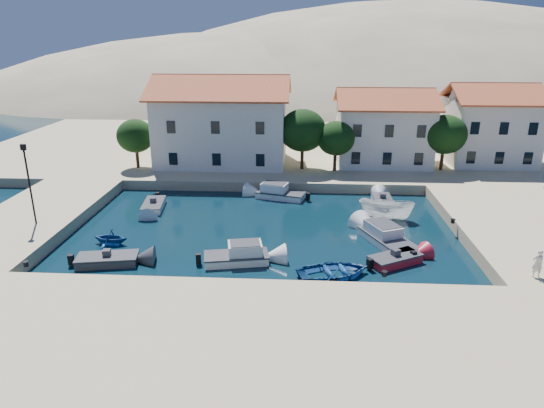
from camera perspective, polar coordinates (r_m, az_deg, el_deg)
The scene contains 23 objects.
ground at distance 29.76m, azimuth -2.46°, elevation -10.48°, with size 400.00×400.00×0.00m, color black.
quay_south at distance 24.47m, azimuth -3.94°, elevation -16.41°, with size 52.00×12.00×1.00m, color tan.
quay_east at distance 42.32m, azimuth 27.94°, elevation -2.79°, with size 11.00×20.00×1.00m, color tan.
quay_west at distance 44.18m, azimuth -26.38°, elevation -1.66°, with size 8.00×20.00×1.00m, color tan.
quay_north at distance 65.28m, azimuth 2.66°, elevation 6.60°, with size 80.00×36.00×1.00m, color tan.
hills at distance 155.14m, azimuth 9.95°, elevation 4.70°, with size 254.00×176.00×99.00m.
building_left at distance 55.12m, azimuth -5.89°, elevation 9.93°, with size 14.70×9.45×9.70m.
building_mid at distance 56.28m, azimuth 12.95°, elevation 9.01°, with size 10.50×8.40×8.30m.
building_right at distance 60.32m, azimuth 24.25°, elevation 8.72°, with size 9.45×8.40×8.80m.
trees at distance 52.13m, azimuth 5.30°, elevation 8.19°, with size 37.30×5.30×6.45m.
lamppost at distance 40.59m, azimuth -26.75°, elevation 2.89°, with size 0.35×0.25×6.22m.
bollards at distance 32.54m, azimuth 3.13°, elevation -5.49°, with size 29.36×9.56×0.30m.
motorboat_grey_sw at distance 35.00m, azimuth -18.78°, elevation -6.25°, with size 4.31×2.48×1.25m.
cabin_cruiser_south at distance 33.37m, azimuth -4.22°, elevation -6.13°, with size 4.66×2.66×1.60m.
rowboat_south at distance 31.92m, azimuth 7.24°, elevation -8.44°, with size 3.38×4.74×0.98m, color navy.
motorboat_red_se at distance 34.26m, azimuth 14.27°, elevation -6.35°, with size 3.98×3.25×1.25m.
cabin_cruiser_east at distance 37.05m, azimuth 13.47°, elevation -3.98°, with size 4.14×5.80×1.60m.
boat_east at distance 42.47m, azimuth 13.20°, elevation -1.61°, with size 1.76×4.67×1.80m, color white.
motorboat_white_ne at distance 45.74m, azimuth 12.86°, elevation 0.32°, with size 1.75×3.62×1.25m.
rowboat_west at distance 38.28m, azimuth -18.38°, elevation -4.46°, with size 2.24×2.60×1.37m, color navy.
motorboat_white_west at distance 44.75m, azimuth -13.75°, elevation -0.18°, with size 2.18×4.06×1.25m.
cabin_cruiser_north at distance 46.27m, azimuth 1.02°, elevation 1.27°, with size 4.97×3.14×1.60m.
pedestrian at distance 33.13m, azimuth 28.78°, elevation -6.13°, with size 0.65×0.43×1.78m, color beige.
Camera 1 is at (2.79, -25.70, 14.74)m, focal length 32.00 mm.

